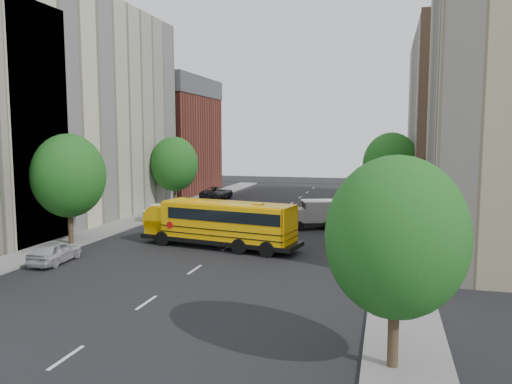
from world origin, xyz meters
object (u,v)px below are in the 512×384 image
at_px(safari_truck, 324,213).
at_px(street_tree_4, 391,165).
at_px(street_tree_1, 69,176).
at_px(parked_car_5, 370,198).
at_px(parked_car_2, 217,193).
at_px(parked_car_4, 368,205).
at_px(street_tree_2, 174,164).
at_px(street_tree_5, 390,162).
at_px(street_tree_3, 396,237).
at_px(parked_car_1, 162,211).
at_px(parked_car_0, 55,252).
at_px(school_bus, 218,221).

bearing_deg(safari_truck, street_tree_4, 31.91).
distance_m(street_tree_1, parked_car_5, 34.02).
distance_m(parked_car_2, parked_car_4, 19.25).
xyz_separation_m(street_tree_1, parked_car_2, (1.40, 27.46, -4.16)).
bearing_deg(street_tree_2, street_tree_4, 0.00).
relative_size(street_tree_1, safari_truck, 1.34).
bearing_deg(street_tree_4, street_tree_5, 90.00).
bearing_deg(parked_car_5, street_tree_1, -124.11).
bearing_deg(street_tree_3, parked_car_1, 128.54).
relative_size(parked_car_0, parked_car_2, 0.70).
xyz_separation_m(street_tree_1, street_tree_2, (0.00, 18.00, -0.12)).
relative_size(street_tree_1, parked_car_2, 1.38).
height_order(street_tree_2, street_tree_5, street_tree_2).
bearing_deg(parked_car_0, school_bus, -144.55).
xyz_separation_m(street_tree_2, parked_car_5, (19.80, 9.35, -4.04)).
height_order(street_tree_1, street_tree_4, street_tree_4).
distance_m(street_tree_5, safari_truck, 19.96).
xyz_separation_m(street_tree_4, school_bus, (-11.63, -16.03, -3.25)).
bearing_deg(parked_car_5, street_tree_5, 52.08).
bearing_deg(street_tree_5, street_tree_3, -90.00).
bearing_deg(parked_car_1, safari_truck, 179.78).
xyz_separation_m(street_tree_5, parked_car_4, (-2.20, -8.22, -4.04)).
xyz_separation_m(safari_truck, parked_car_0, (-14.40, -15.83, -0.58)).
xyz_separation_m(street_tree_4, parked_car_5, (-2.20, 9.35, -4.29)).
distance_m(street_tree_3, school_bus, 19.93).
relative_size(street_tree_5, parked_car_2, 1.32).
relative_size(street_tree_3, street_tree_5, 0.95).
distance_m(street_tree_5, school_bus, 30.48).
bearing_deg(street_tree_5, safari_truck, -105.95).
relative_size(school_bus, parked_car_4, 3.03).
height_order(street_tree_5, safari_truck, street_tree_5).
height_order(street_tree_3, parked_car_0, street_tree_3).
distance_m(street_tree_3, safari_truck, 25.86).
bearing_deg(street_tree_1, school_bus, 10.76).
bearing_deg(street_tree_3, street_tree_5, 90.00).
bearing_deg(street_tree_2, parked_car_5, 25.28).
xyz_separation_m(parked_car_0, parked_car_4, (17.60, 26.52, -0.01)).
bearing_deg(safari_truck, street_tree_1, -166.31).
xyz_separation_m(street_tree_1, street_tree_5, (22.00, 30.00, -0.25)).
distance_m(street_tree_3, parked_car_2, 46.44).
bearing_deg(street_tree_1, safari_truck, 33.75).
bearing_deg(school_bus, parked_car_4, 75.22).
distance_m(safari_truck, parked_car_4, 11.18).
xyz_separation_m(parked_car_2, parked_car_5, (18.40, -0.10, -0.00)).
bearing_deg(street_tree_3, parked_car_2, 116.42).
height_order(street_tree_1, street_tree_2, street_tree_1).
distance_m(parked_car_0, parked_car_4, 31.83).
bearing_deg(parked_car_2, safari_truck, 135.65).
bearing_deg(street_tree_1, parked_car_1, 82.27).
xyz_separation_m(street_tree_3, parked_car_5, (-2.20, 41.35, -3.66)).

